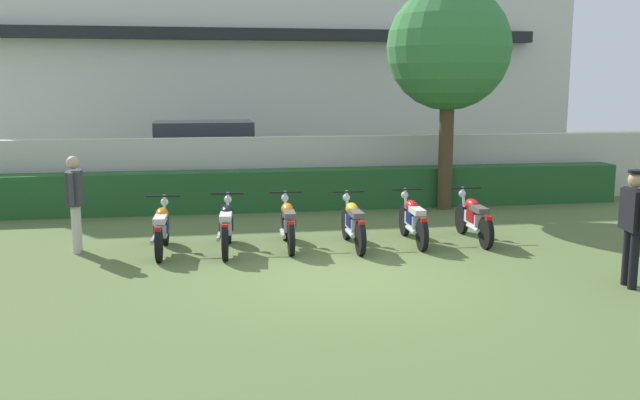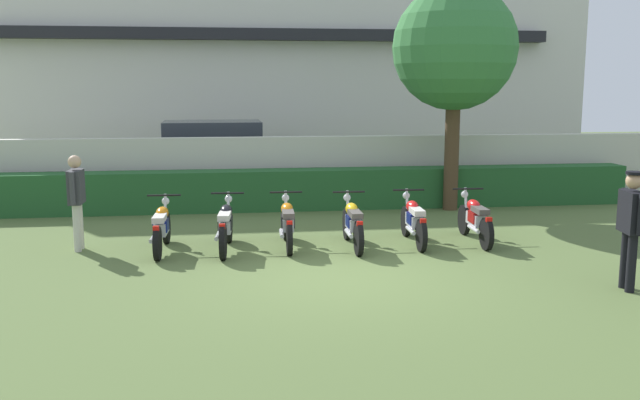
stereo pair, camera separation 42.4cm
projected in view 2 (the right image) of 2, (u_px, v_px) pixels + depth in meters
The scene contains 14 objects.
ground at pixel (339, 276), 10.78m from camera, with size 60.00×60.00×0.00m, color #566B38.
building at pixel (272, 48), 25.34m from camera, with size 21.02×6.50×8.42m.
compound_wall at pixel (297, 171), 17.07m from camera, with size 19.97×0.30×1.66m, color beige.
hedge_row at pixel (300, 189), 16.44m from camera, with size 15.97×0.70×0.94m, color #235628.
parked_car at pixel (218, 155), 19.75m from camera, with size 4.54×2.16×1.89m.
tree_near_inspector at pixel (455, 49), 15.86m from camera, with size 2.84×2.84×5.16m.
motorcycle_in_row_0 at pixel (162, 227), 12.26m from camera, with size 0.60×1.87×0.95m.
motorcycle_in_row_1 at pixel (226, 225), 12.33m from camera, with size 0.60×1.95×0.97m.
motorcycle_in_row_2 at pixel (287, 223), 12.60m from camera, with size 0.60×1.82×0.96m.
motorcycle_in_row_3 at pixel (353, 223), 12.59m from camera, with size 0.60×1.88×0.96m.
motorcycle_in_row_4 at pixel (413, 220), 12.89m from camera, with size 0.60×1.88×0.95m.
motorcycle_in_row_5 at pixel (475, 219), 13.01m from camera, with size 0.60×1.91×0.95m.
inspector_person at pixel (76, 194), 12.28m from camera, with size 0.23×0.68×1.69m.
officer_0 at pixel (631, 220), 9.88m from camera, with size 0.29×0.67×1.71m.
Camera 2 is at (-1.66, -10.32, 2.92)m, focal length 39.26 mm.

